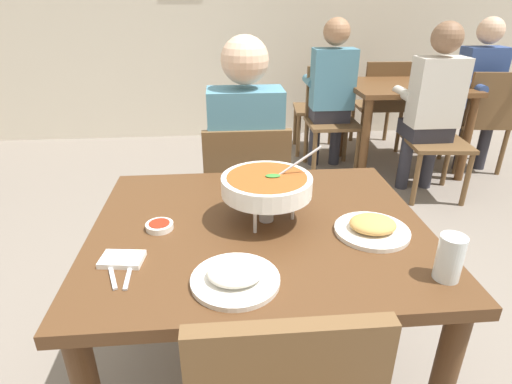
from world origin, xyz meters
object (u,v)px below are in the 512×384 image
Objects in this scene: sauce_dish at (159,226)px; chair_bg_window at (381,101)px; rice_plate at (235,276)px; appetizer_plate at (372,227)px; chair_bg_right at (435,130)px; dining_table_main at (260,254)px; dining_table_far at (404,100)px; patron_bg_right at (433,101)px; chair_diner_main at (246,196)px; drink_glass at (449,260)px; diner_main at (245,152)px; chair_bg_middle at (331,113)px; curry_bowl at (267,186)px; chair_bg_left at (484,116)px; patron_bg_left at (481,86)px; patron_bg_middle at (331,87)px; chair_bg_corner at (326,101)px.

chair_bg_window reaches higher than sauce_dish.
appetizer_plate is at bearing 25.87° from rice_plate.
chair_bg_window is at bearing 93.00° from chair_bg_right.
dining_table_main is 1.11× the size of dining_table_far.
sauce_dish is 2.54m from patron_bg_right.
chair_diner_main is 1.81m from patron_bg_right.
drink_glass reaches higher than sauce_dish.
chair_bg_right reaches higher than dining_table_far.
chair_bg_right is at bearing -87.00° from chair_bg_window.
drink_glass reaches higher than dining_table_far.
diner_main is 1.46× the size of chair_bg_middle.
chair_bg_right is (1.52, 1.77, -0.39)m from curry_bowl.
rice_plate is at bearing -107.30° from dining_table_main.
appetizer_plate is at bearing -128.84° from chair_bg_left.
rice_plate is at bearing -154.13° from appetizer_plate.
chair_bg_left is at bearing -85.86° from patron_bg_left.
sauce_dish is 0.07× the size of patron_bg_middle.
sauce_dish is at bearing -128.32° from dining_table_far.
dining_table_main is at bearing -109.86° from chair_bg_middle.
curry_bowl is 0.37m from rice_plate.
dining_table_far is (1.15, 2.40, -0.16)m from appetizer_plate.
curry_bowl reaches higher than chair_bg_left.
dining_table_far is at bearing 64.49° from appetizer_plate.
drink_glass is at bearing -64.19° from appetizer_plate.
diner_main reaches higher than chair_diner_main.
chair_bg_middle is at bearing 169.96° from chair_bg_left.
chair_bg_corner is at bearing 71.74° from dining_table_main.
sauce_dish is 3.40m from patron_bg_left.
diner_main is at bearing 85.02° from rice_plate.
drink_glass is 0.10× the size of patron_bg_right.
appetizer_plate is 0.18× the size of patron_bg_left.
patron_bg_middle is (0.85, 2.37, 0.10)m from dining_table_main.
diner_main is at bearing -134.37° from dining_table_far.
patron_bg_right is at bearing 58.99° from appetizer_plate.
patron_bg_right is at bearing 44.57° from sauce_dish.
chair_bg_right reaches higher than rice_plate.
sauce_dish is 0.09× the size of dining_table_far.
curry_bowl is at bearing 70.23° from rice_plate.
diner_main reaches higher than chair_bg_corner.
chair_bg_middle reaches higher than sauce_dish.
diner_main is 3.94× the size of curry_bowl.
curry_bowl is 3.19m from chair_bg_window.
rice_plate is 3.52m from chair_bg_window.
patron_bg_right is at bearing -90.88° from chair_bg_window.
dining_table_main is 1.23× the size of chair_bg_left.
patron_bg_middle is at bearing 82.15° from drink_glass.
diner_main is 5.46× the size of rice_plate.
patron_bg_right is (0.63, -0.59, 0.00)m from patron_bg_middle.
chair_diner_main is 1.87m from chair_bg_right.
rice_plate is 0.27× the size of chair_bg_window.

